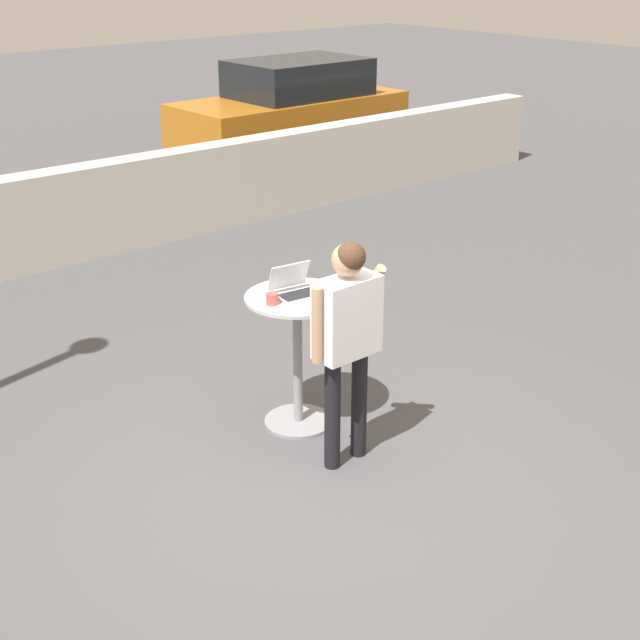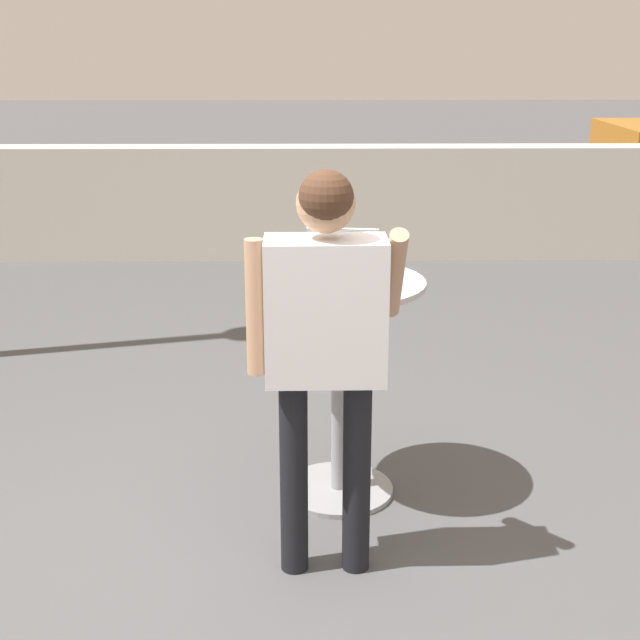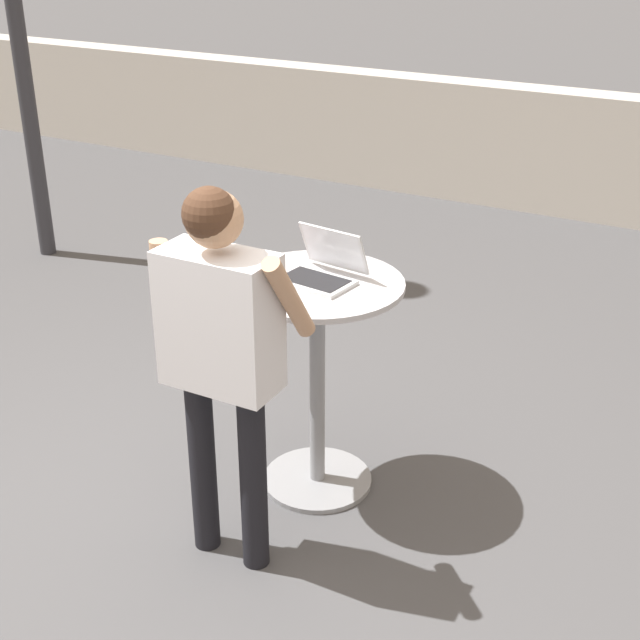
{
  "view_description": "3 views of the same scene",
  "coord_description": "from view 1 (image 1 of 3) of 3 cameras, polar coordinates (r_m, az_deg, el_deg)",
  "views": [
    {
      "loc": [
        -3.21,
        -3.88,
        3.37
      ],
      "look_at": [
        0.27,
        0.26,
        1.05
      ],
      "focal_mm": 50.0,
      "sensor_mm": 36.0,
      "label": 1
    },
    {
      "loc": [
        0.32,
        -3.0,
        2.07
      ],
      "look_at": [
        0.36,
        0.5,
        0.93
      ],
      "focal_mm": 50.0,
      "sensor_mm": 36.0,
      "label": 2
    },
    {
      "loc": [
        2.15,
        -2.32,
        2.51
      ],
      "look_at": [
        0.69,
        0.33,
        1.07
      ],
      "focal_mm": 50.0,
      "sensor_mm": 36.0,
      "label": 3
    }
  ],
  "objects": [
    {
      "name": "parked_car_near_street",
      "position": [
        14.9,
        -1.8,
        13.29
      ],
      "size": [
        3.88,
        1.83,
        1.59
      ],
      "color": "#B76B19",
      "rests_on": "ground_plane"
    },
    {
      "name": "laptop",
      "position": [
        6.34,
        -1.61,
        2.07
      ],
      "size": [
        0.35,
        0.32,
        0.22
      ],
      "color": "silver",
      "rests_on": "cafe_table"
    },
    {
      "name": "coffee_mug",
      "position": [
        6.18,
        -3.08,
        1.36
      ],
      "size": [
        0.12,
        0.09,
        0.08
      ],
      "color": "#C14C42",
      "rests_on": "cafe_table"
    },
    {
      "name": "standing_person",
      "position": [
        5.86,
        1.73,
        -0.4
      ],
      "size": [
        0.59,
        0.36,
        1.61
      ],
      "color": "black",
      "rests_on": "ground_plane"
    },
    {
      "name": "cafe_table",
      "position": [
        6.48,
        -1.45,
        -1.46
      ],
      "size": [
        0.75,
        0.75,
        1.03
      ],
      "color": "gray",
      "rests_on": "ground_plane"
    },
    {
      "name": "ground_plane",
      "position": [
        6.06,
        -0.41,
        -10.58
      ],
      "size": [
        50.0,
        50.0,
        0.0
      ],
      "primitive_type": "plane",
      "color": "#4C4C4F"
    }
  ]
}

